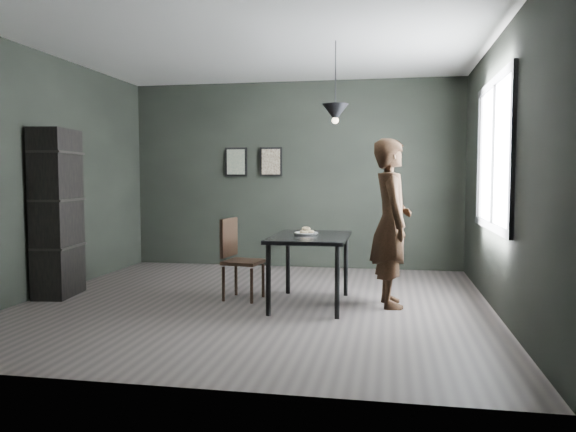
% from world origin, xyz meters
% --- Properties ---
extents(ground, '(5.00, 5.00, 0.00)m').
position_xyz_m(ground, '(0.00, 0.00, 0.00)').
color(ground, '#35302E').
rests_on(ground, ground).
extents(back_wall, '(5.00, 0.10, 2.80)m').
position_xyz_m(back_wall, '(0.00, 2.50, 1.40)').
color(back_wall, black).
rests_on(back_wall, ground).
extents(ceiling, '(5.00, 5.00, 0.02)m').
position_xyz_m(ceiling, '(0.00, 0.00, 2.80)').
color(ceiling, silver).
rests_on(ceiling, ground).
extents(window_assembly, '(0.04, 1.96, 1.56)m').
position_xyz_m(window_assembly, '(2.47, 0.20, 1.60)').
color(window_assembly, white).
rests_on(window_assembly, ground).
extents(cafe_table, '(0.80, 1.20, 0.75)m').
position_xyz_m(cafe_table, '(0.60, 0.00, 0.67)').
color(cafe_table, black).
rests_on(cafe_table, ground).
extents(white_plate, '(0.23, 0.23, 0.01)m').
position_xyz_m(white_plate, '(0.54, 0.08, 0.76)').
color(white_plate, white).
rests_on(white_plate, cafe_table).
extents(donut_pile, '(0.16, 0.17, 0.07)m').
position_xyz_m(donut_pile, '(0.54, 0.08, 0.79)').
color(donut_pile, beige).
rests_on(donut_pile, white_plate).
extents(woman, '(0.53, 0.71, 1.77)m').
position_xyz_m(woman, '(1.45, 0.12, 0.89)').
color(woman, black).
rests_on(woman, ground).
extents(wood_chair, '(0.45, 0.45, 0.91)m').
position_xyz_m(wood_chair, '(-0.25, 0.15, 0.52)').
color(wood_chair, black).
rests_on(wood_chair, ground).
extents(shelf_unit, '(0.44, 0.68, 1.91)m').
position_xyz_m(shelf_unit, '(-2.32, -0.06, 0.96)').
color(shelf_unit, black).
rests_on(shelf_unit, ground).
extents(pendant_lamp, '(0.28, 0.28, 0.86)m').
position_xyz_m(pendant_lamp, '(0.85, 0.10, 2.05)').
color(pendant_lamp, black).
rests_on(pendant_lamp, ground).
extents(framed_print_left, '(0.34, 0.04, 0.44)m').
position_xyz_m(framed_print_left, '(-0.90, 2.47, 1.60)').
color(framed_print_left, black).
rests_on(framed_print_left, ground).
extents(framed_print_right, '(0.34, 0.04, 0.44)m').
position_xyz_m(framed_print_right, '(-0.35, 2.47, 1.60)').
color(framed_print_right, black).
rests_on(framed_print_right, ground).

